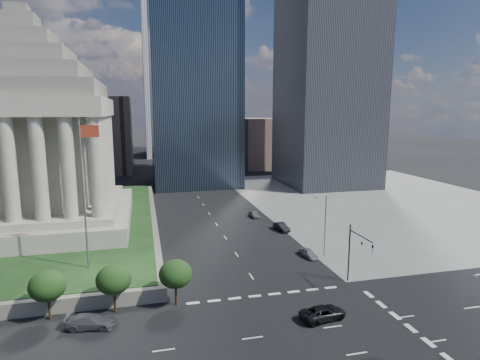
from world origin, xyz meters
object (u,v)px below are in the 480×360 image
object	(u,v)px
traffic_signal_ne	(356,248)
pickup_truck	(323,313)
flagpole	(85,187)
street_lamp_north	(324,222)
parked_sedan_far	(254,214)
war_memorial	(27,120)
parked_sedan_mid	(281,227)
suv_grey	(90,321)
parked_sedan_near	(309,253)

from	to	relation	value
traffic_signal_ne	pickup_truck	size ratio (longest dim) A/B	1.50
flagpole	pickup_truck	distance (m)	33.94
street_lamp_north	traffic_signal_ne	bearing A→B (deg)	-94.19
parked_sedan_far	war_memorial	bearing A→B (deg)	179.82
war_memorial	parked_sedan_mid	world-z (taller)	war_memorial
pickup_truck	parked_sedan_mid	bearing A→B (deg)	-21.07
war_memorial	suv_grey	xyz separation A→B (m)	(13.62, -37.00, -20.66)
pickup_truck	parked_sedan_near	distance (m)	19.31
parked_sedan_mid	parked_sedan_far	distance (m)	11.01
pickup_truck	suv_grey	bearing A→B (deg)	71.05
war_memorial	street_lamp_north	bearing A→B (deg)	-25.92
parked_sedan_far	suv_grey	bearing A→B (deg)	-130.15
suv_grey	parked_sedan_near	xyz separation A→B (m)	(31.22, 14.06, -0.07)
flagpole	parked_sedan_near	world-z (taller)	flagpole
street_lamp_north	parked_sedan_mid	size ratio (longest dim) A/B	2.25
traffic_signal_ne	parked_sedan_far	xyz separation A→B (m)	(-3.50, 36.80, -4.58)
traffic_signal_ne	parked_sedan_mid	bearing A→B (deg)	92.20
flagpole	parked_sedan_mid	xyz separation A→B (m)	(33.33, 15.78, -12.38)
parked_sedan_near	parked_sedan_far	world-z (taller)	parked_sedan_near
flagpole	parked_sedan_near	bearing A→B (deg)	1.86
parked_sedan_near	parked_sedan_mid	world-z (taller)	parked_sedan_mid
war_memorial	parked_sedan_far	world-z (taller)	war_memorial
flagpole	parked_sedan_far	bearing A→B (deg)	40.68
suv_grey	parked_sedan_mid	distance (m)	42.95
flagpole	parked_sedan_far	size ratio (longest dim) A/B	5.11
street_lamp_north	pickup_truck	world-z (taller)	street_lamp_north
traffic_signal_ne	parked_sedan_near	size ratio (longest dim) A/B	2.01
war_memorial	flagpole	size ratio (longest dim) A/B	1.95
flagpole	pickup_truck	xyz separation A→B (m)	(26.49, -17.23, -12.37)
traffic_signal_ne	street_lamp_north	distance (m)	11.34
flagpole	parked_sedan_mid	size ratio (longest dim) A/B	4.51
pickup_truck	parked_sedan_far	xyz separation A→B (m)	(4.34, 43.73, -0.07)
war_memorial	parked_sedan_near	bearing A→B (deg)	-27.09
war_memorial	traffic_signal_ne	distance (m)	60.00
war_memorial	street_lamp_north	size ratio (longest dim) A/B	3.90
flagpole	parked_sedan_far	world-z (taller)	flagpole
pickup_truck	parked_sedan_far	world-z (taller)	pickup_truck
parked_sedan_mid	street_lamp_north	bearing A→B (deg)	-92.01
suv_grey	parked_sedan_mid	xyz separation A→B (m)	(31.88, 28.78, -0.01)
war_memorial	pickup_truck	bearing A→B (deg)	-46.84
war_memorial	parked_sedan_far	distance (m)	47.80
street_lamp_north	war_memorial	bearing A→B (deg)	154.08
flagpole	suv_grey	distance (m)	18.00
street_lamp_north	parked_sedan_far	world-z (taller)	street_lamp_north
war_memorial	traffic_signal_ne	size ratio (longest dim) A/B	4.88
traffic_signal_ne	street_lamp_north	size ratio (longest dim) A/B	0.80
war_memorial	flagpole	distance (m)	28.16
suv_grey	parked_sedan_far	bearing A→B (deg)	-26.75
flagpole	traffic_signal_ne	distance (m)	36.69
street_lamp_north	pickup_truck	xyz separation A→B (m)	(-8.67, -18.23, -4.92)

